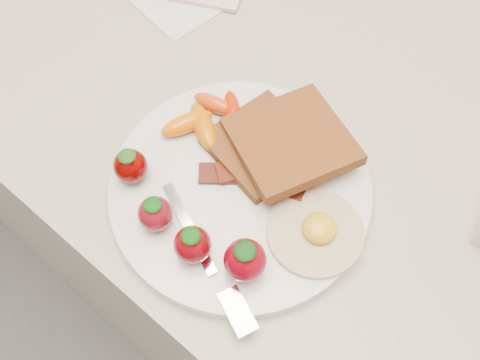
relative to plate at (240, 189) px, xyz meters
The scene contains 9 objects.
counter 0.48m from the plate, 93.81° to the left, with size 2.00×0.60×0.90m, color gray.
plate is the anchor object (origin of this frame).
toast_lower 0.05m from the plate, 101.86° to the left, with size 0.10×0.10×0.01m, color #422210.
toast_upper 0.07m from the plate, 77.33° to the left, with size 0.11×0.11×0.01m, color #4F210E.
fried_egg 0.09m from the plate, ahead, with size 0.11×0.11×0.02m.
bacon_strips 0.03m from the plate, 78.66° to the left, with size 0.11×0.10×0.01m.
baby_carrots 0.09m from the plate, 155.07° to the left, with size 0.07×0.10×0.02m.
strawberries 0.08m from the plate, 92.88° to the right, with size 0.19×0.06×0.05m.
fork 0.09m from the plate, 68.05° to the right, with size 0.17×0.08×0.00m.
Camera 1 is at (0.18, 1.35, 1.40)m, focal length 40.00 mm.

